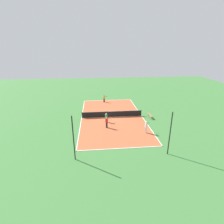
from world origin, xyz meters
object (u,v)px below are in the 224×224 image
object	(u,v)px
player_center_orange	(104,98)
tennis_ball_right_alley	(118,110)
fence_post_back_right	(74,139)
player_coach_red	(107,122)
tennis_ball_far_baseline	(85,128)
tennis_net	(112,114)
player_near_white	(146,126)
tennis_ball_left_sideline	(90,121)
tennis_ball_near_net	(98,122)
bench	(150,115)
fence_post_back_left	(170,134)
player_far_green	(106,117)

from	to	relation	value
player_center_orange	tennis_ball_right_alley	size ratio (longest dim) A/B	23.18
tennis_ball_right_alley	fence_post_back_right	world-z (taller)	fence_post_back_right
fence_post_back_right	tennis_ball_right_alley	bearing A→B (deg)	-114.54
player_coach_red	tennis_ball_far_baseline	size ratio (longest dim) A/B	24.19
player_center_orange	tennis_ball_far_baseline	bearing A→B (deg)	-126.43
tennis_net	tennis_ball_far_baseline	world-z (taller)	tennis_net
player_coach_red	player_near_white	distance (m)	5.76
tennis_ball_left_sideline	player_near_white	bearing A→B (deg)	149.34
tennis_net	player_near_white	world-z (taller)	player_near_white
player_coach_red	fence_post_back_right	xyz separation A→B (m)	(3.94, 7.46, 1.56)
tennis_ball_near_net	tennis_net	bearing A→B (deg)	-138.16
player_coach_red	player_near_white	world-z (taller)	player_near_white
bench	fence_post_back_right	world-z (taller)	fence_post_back_right
tennis_ball_left_sideline	fence_post_back_left	size ratio (longest dim) A/B	0.01
bench	player_near_white	bearing A→B (deg)	-22.74
player_center_orange	tennis_ball_right_alley	world-z (taller)	player_center_orange
fence_post_back_right	tennis_ball_far_baseline	bearing A→B (deg)	-95.18
tennis_net	tennis_ball_left_sideline	xyz separation A→B (m)	(3.80, 1.65, -0.51)
player_far_green	fence_post_back_left	xyz separation A→B (m)	(-6.25, 9.52, 1.65)
player_center_orange	fence_post_back_left	distance (m)	21.19
tennis_ball_left_sideline	tennis_ball_near_net	size ratio (longest dim) A/B	1.00
bench	player_center_orange	world-z (taller)	player_center_orange
tennis_ball_left_sideline	tennis_ball_near_net	distance (m)	1.45
tennis_ball_near_net	fence_post_back_left	distance (m)	12.35
tennis_ball_right_alley	tennis_ball_far_baseline	world-z (taller)	same
player_far_green	player_coach_red	xyz separation A→B (m)	(0.08, 2.06, 0.09)
bench	fence_post_back_left	xyz separation A→B (m)	(1.31, 10.78, 2.13)
player_coach_red	fence_post_back_right	bearing A→B (deg)	-111.82
player_coach_red	tennis_ball_far_baseline	distance (m)	3.38
tennis_ball_near_net	fence_post_back_right	size ratio (longest dim) A/B	0.01
bench	tennis_ball_right_alley	size ratio (longest dim) A/B	28.99
player_coach_red	tennis_ball_left_sideline	distance (m)	3.73
bench	tennis_ball_far_baseline	distance (m)	11.38
bench	tennis_ball_far_baseline	world-z (taller)	bench
player_center_orange	fence_post_back_right	distance (m)	20.77
tennis_ball_right_alley	fence_post_back_left	size ratio (longest dim) A/B	0.01
tennis_net	tennis_ball_far_baseline	bearing A→B (deg)	42.54
bench	player_near_white	distance (m)	6.02
fence_post_back_left	player_coach_red	bearing A→B (deg)	-49.70
tennis_net	player_near_white	size ratio (longest dim) A/B	5.99
tennis_ball_left_sideline	fence_post_back_left	distance (m)	13.61
tennis_ball_left_sideline	tennis_ball_near_net	xyz separation A→B (m)	(-1.35, 0.54, 0.00)
bench	tennis_ball_far_baseline	size ratio (longest dim) A/B	28.99
tennis_ball_far_baseline	tennis_ball_near_net	world-z (taller)	same
bench	tennis_net	bearing A→B (deg)	-97.38
fence_post_back_right	tennis_ball_left_sideline	bearing A→B (deg)	-97.64
tennis_ball_far_baseline	player_far_green	bearing A→B (deg)	-149.27
tennis_ball_near_net	tennis_ball_left_sideline	bearing A→B (deg)	-21.74
player_center_orange	tennis_ball_right_alley	distance (m)	6.23
player_center_orange	tennis_ball_far_baseline	xyz separation A→B (m)	(3.60, 12.73, -0.86)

